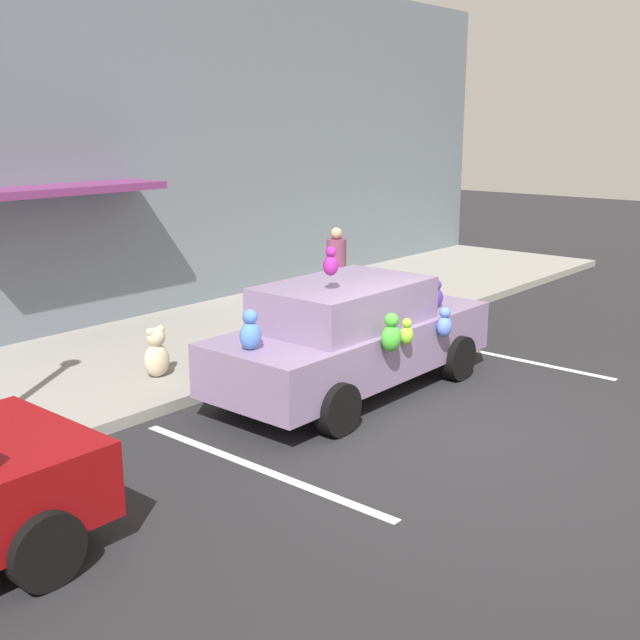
% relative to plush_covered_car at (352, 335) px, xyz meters
% --- Properties ---
extents(ground_plane, '(60.00, 60.00, 0.00)m').
position_rel_plush_covered_car_xyz_m(ground_plane, '(-0.39, -1.76, -0.80)').
color(ground_plane, '#262628').
extents(sidewalk, '(24.00, 4.00, 0.15)m').
position_rel_plush_covered_car_xyz_m(sidewalk, '(-0.39, 3.24, -0.72)').
color(sidewalk, gray).
rests_on(sidewalk, ground).
extents(storefront_building, '(24.00, 1.25, 6.40)m').
position_rel_plush_covered_car_xyz_m(storefront_building, '(-0.40, 5.38, 2.40)').
color(storefront_building, slate).
rests_on(storefront_building, ground).
extents(parking_stripe_front, '(0.12, 3.60, 0.01)m').
position_rel_plush_covered_car_xyz_m(parking_stripe_front, '(2.85, -0.76, -0.79)').
color(parking_stripe_front, silver).
rests_on(parking_stripe_front, ground).
extents(parking_stripe_rear, '(0.12, 3.60, 0.01)m').
position_rel_plush_covered_car_xyz_m(parking_stripe_rear, '(-2.56, -0.76, -0.79)').
color(parking_stripe_rear, silver).
rests_on(parking_stripe_rear, ground).
extents(plush_covered_car, '(4.36, 1.98, 2.10)m').
position_rel_plush_covered_car_xyz_m(plush_covered_car, '(0.00, 0.00, 0.00)').
color(plush_covered_car, gray).
rests_on(plush_covered_car, ground).
extents(teddy_bear_on_sidewalk, '(0.37, 0.31, 0.71)m').
position_rel_plush_covered_car_xyz_m(teddy_bear_on_sidewalk, '(-1.56, 2.18, -0.32)').
color(teddy_bear_on_sidewalk, beige).
rests_on(teddy_bear_on_sidewalk, sidewalk).
extents(pedestrian_near_shopfront, '(0.35, 0.35, 1.63)m').
position_rel_plush_covered_car_xyz_m(pedestrian_near_shopfront, '(2.62, 2.40, 0.10)').
color(pedestrian_near_shopfront, '#7D3C5A').
rests_on(pedestrian_near_shopfront, sidewalk).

